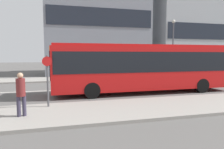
{
  "coord_description": "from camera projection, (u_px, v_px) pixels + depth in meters",
  "views": [
    {
      "loc": [
        -2.5,
        -14.81,
        2.55
      ],
      "look_at": [
        0.82,
        -1.92,
        1.25
      ],
      "focal_mm": 32.0,
      "sensor_mm": 36.0,
      "label": 1
    }
  ],
  "objects": [
    {
      "name": "ground_plane",
      "position": [
        95.0,
        89.0,
        15.15
      ],
      "size": [
        120.0,
        120.0,
        0.0
      ],
      "primitive_type": "plane",
      "color": "#595654"
    },
    {
      "name": "sidewalk_near",
      "position": [
        118.0,
        110.0,
        9.12
      ],
      "size": [
        44.0,
        3.5,
        0.13
      ],
      "color": "gray",
      "rests_on": "ground_plane"
    },
    {
      "name": "sidewalk_far",
      "position": [
        85.0,
        79.0,
        21.16
      ],
      "size": [
        44.0,
        3.5,
        0.13
      ],
      "color": "gray",
      "rests_on": "ground_plane"
    },
    {
      "name": "lane_centerline",
      "position": [
        95.0,
        89.0,
        15.15
      ],
      "size": [
        41.8,
        0.16,
        0.01
      ],
      "color": "silver",
      "rests_on": "ground_plane"
    },
    {
      "name": "apartment_block_right_tower",
      "position": [
        191.0,
        3.0,
        30.86
      ],
      "size": [
        12.29,
        6.91,
        21.31
      ],
      "color": "#9EA3A8",
      "rests_on": "ground_plane"
    },
    {
      "name": "city_bus",
      "position": [
        144.0,
        65.0,
        13.57
      ],
      "size": [
        12.18,
        2.56,
        3.22
      ],
      "rotation": [
        0.0,
        0.0,
        -0.0
      ],
      "color": "red",
      "rests_on": "ground_plane"
    },
    {
      "name": "parked_car_0",
      "position": [
        223.0,
        72.0,
        22.1
      ],
      "size": [
        4.11,
        1.75,
        1.34
      ],
      "color": "#A39E84",
      "rests_on": "ground_plane"
    },
    {
      "name": "pedestrian_near_stop",
      "position": [
        21.0,
        92.0,
        7.82
      ],
      "size": [
        0.34,
        0.34,
        1.74
      ],
      "rotation": [
        0.0,
        0.0,
        3.4
      ],
      "color": "#383347",
      "rests_on": "sidewalk_near"
    },
    {
      "name": "bus_stop_sign",
      "position": [
        48.0,
        77.0,
        9.27
      ],
      "size": [
        0.44,
        0.12,
        2.4
      ],
      "color": "#4C4C51",
      "rests_on": "sidewalk_near"
    },
    {
      "name": "street_lamp",
      "position": [
        173.0,
        42.0,
        22.55
      ],
      "size": [
        0.36,
        0.36,
        6.35
      ],
      "color": "#4C4C51",
      "rests_on": "sidewalk_far"
    }
  ]
}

